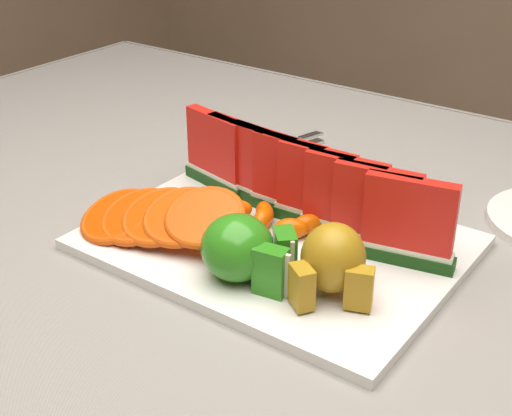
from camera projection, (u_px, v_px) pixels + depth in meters
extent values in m
cube|color=#47331C|center=(272.00, 240.00, 0.87)|extent=(1.40, 0.90, 0.03)
cube|color=#47331C|center=(140.00, 230.00, 1.66)|extent=(0.06, 0.06, 0.72)
cube|color=gray|center=(273.00, 227.00, 0.86)|extent=(1.52, 1.02, 0.01)
cube|color=gray|center=(434.00, 160.00, 1.27)|extent=(1.52, 0.01, 0.20)
cube|color=silver|center=(276.00, 242.00, 0.81)|extent=(0.40, 0.30, 0.01)
ellipsoid|color=#3A9321|center=(237.00, 247.00, 0.72)|extent=(0.09, 0.09, 0.07)
cube|color=#3A9321|center=(271.00, 271.00, 0.70)|extent=(0.04, 0.03, 0.05)
cube|color=beige|center=(276.00, 273.00, 0.69)|extent=(0.03, 0.01, 0.05)
cube|color=#3A9321|center=(285.00, 254.00, 0.73)|extent=(0.04, 0.04, 0.05)
cube|color=beige|center=(290.00, 256.00, 0.72)|extent=(0.02, 0.02, 0.05)
ellipsoid|color=#A56804|center=(333.00, 258.00, 0.69)|extent=(0.08, 0.08, 0.07)
cube|color=#A56804|center=(302.00, 287.00, 0.67)|extent=(0.03, 0.03, 0.04)
cube|color=#A56804|center=(359.00, 288.00, 0.67)|extent=(0.03, 0.03, 0.04)
cube|color=silver|center=(278.00, 154.00, 1.04)|extent=(0.06, 0.17, 0.00)
cube|color=silver|center=(308.00, 135.00, 1.11)|extent=(0.01, 0.04, 0.00)
cube|color=silver|center=(310.00, 136.00, 1.11)|extent=(0.01, 0.04, 0.00)
cube|color=silver|center=(313.00, 136.00, 1.10)|extent=(0.01, 0.04, 0.00)
cube|color=#0E4109|center=(216.00, 181.00, 0.92)|extent=(0.11, 0.04, 0.01)
cube|color=silver|center=(216.00, 174.00, 0.92)|extent=(0.10, 0.04, 0.01)
cube|color=red|center=(215.00, 144.00, 0.90)|extent=(0.10, 0.04, 0.08)
cube|color=#0E4109|center=(239.00, 190.00, 0.90)|extent=(0.11, 0.04, 0.01)
cube|color=silver|center=(239.00, 183.00, 0.89)|extent=(0.10, 0.03, 0.01)
cube|color=red|center=(238.00, 152.00, 0.87)|extent=(0.10, 0.03, 0.08)
cube|color=#0E4109|center=(263.00, 200.00, 0.87)|extent=(0.11, 0.03, 0.01)
cube|color=silver|center=(263.00, 192.00, 0.87)|extent=(0.10, 0.03, 0.01)
cube|color=red|center=(263.00, 161.00, 0.85)|extent=(0.10, 0.02, 0.08)
cube|color=#0E4109|center=(288.00, 210.00, 0.85)|extent=(0.11, 0.02, 0.01)
cube|color=silver|center=(288.00, 202.00, 0.85)|extent=(0.10, 0.02, 0.01)
cube|color=red|center=(289.00, 170.00, 0.83)|extent=(0.10, 0.02, 0.08)
cube|color=#0E4109|center=(315.00, 221.00, 0.83)|extent=(0.11, 0.02, 0.01)
cube|color=silver|center=(315.00, 213.00, 0.82)|extent=(0.10, 0.02, 0.01)
cube|color=red|center=(316.00, 180.00, 0.80)|extent=(0.10, 0.02, 0.08)
cube|color=#0E4109|center=(343.00, 232.00, 0.80)|extent=(0.11, 0.03, 0.01)
cube|color=silver|center=(343.00, 224.00, 0.80)|extent=(0.10, 0.03, 0.01)
cube|color=red|center=(345.00, 191.00, 0.78)|extent=(0.10, 0.02, 0.08)
cube|color=#0E4109|center=(373.00, 244.00, 0.78)|extent=(0.11, 0.04, 0.01)
cube|color=silver|center=(373.00, 236.00, 0.77)|extent=(0.10, 0.03, 0.01)
cube|color=red|center=(376.00, 202.00, 0.75)|extent=(0.10, 0.03, 0.08)
cube|color=#0E4109|center=(405.00, 257.00, 0.75)|extent=(0.11, 0.04, 0.01)
cube|color=silver|center=(406.00, 249.00, 0.75)|extent=(0.10, 0.04, 0.01)
cube|color=red|center=(410.00, 214.00, 0.73)|extent=(0.10, 0.04, 0.08)
cylinder|color=orange|center=(118.00, 216.00, 0.82)|extent=(0.10, 0.09, 0.04)
torus|color=#BC330F|center=(118.00, 216.00, 0.82)|extent=(0.11, 0.11, 0.04)
cylinder|color=orange|center=(139.00, 216.00, 0.81)|extent=(0.09, 0.09, 0.04)
torus|color=#BC330F|center=(139.00, 216.00, 0.81)|extent=(0.10, 0.10, 0.04)
cylinder|color=orange|center=(160.00, 216.00, 0.80)|extent=(0.08, 0.08, 0.04)
torus|color=#BC330F|center=(160.00, 216.00, 0.80)|extent=(0.09, 0.09, 0.04)
cylinder|color=orange|center=(182.00, 217.00, 0.79)|extent=(0.09, 0.09, 0.04)
torus|color=#BC330F|center=(182.00, 217.00, 0.79)|extent=(0.10, 0.10, 0.04)
cylinder|color=orange|center=(205.00, 217.00, 0.78)|extent=(0.10, 0.10, 0.04)
torus|color=#BC330F|center=(205.00, 217.00, 0.78)|extent=(0.11, 0.11, 0.04)
cylinder|color=orange|center=(261.00, 162.00, 0.96)|extent=(0.08, 0.08, 0.03)
torus|color=#BC330F|center=(261.00, 162.00, 0.96)|extent=(0.09, 0.09, 0.03)
cylinder|color=orange|center=(291.00, 169.00, 0.93)|extent=(0.08, 0.08, 0.03)
torus|color=#BC330F|center=(291.00, 169.00, 0.93)|extent=(0.09, 0.09, 0.03)
cylinder|color=orange|center=(322.00, 176.00, 0.90)|extent=(0.09, 0.09, 0.03)
torus|color=#BC330F|center=(322.00, 176.00, 0.90)|extent=(0.10, 0.10, 0.03)
cylinder|color=orange|center=(356.00, 184.00, 0.88)|extent=(0.09, 0.09, 0.03)
torus|color=#BC330F|center=(356.00, 184.00, 0.88)|extent=(0.11, 0.11, 0.03)
ellipsoid|color=orange|center=(227.00, 207.00, 0.85)|extent=(0.04, 0.04, 0.02)
ellipsoid|color=orange|center=(236.00, 210.00, 0.84)|extent=(0.04, 0.04, 0.02)
ellipsoid|color=orange|center=(265.00, 213.00, 0.83)|extent=(0.04, 0.04, 0.02)
ellipsoid|color=orange|center=(264.00, 218.00, 0.82)|extent=(0.03, 0.04, 0.02)
ellipsoid|color=orange|center=(291.00, 229.00, 0.80)|extent=(0.04, 0.04, 0.02)
ellipsoid|color=orange|center=(308.00, 224.00, 0.81)|extent=(0.04, 0.04, 0.02)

